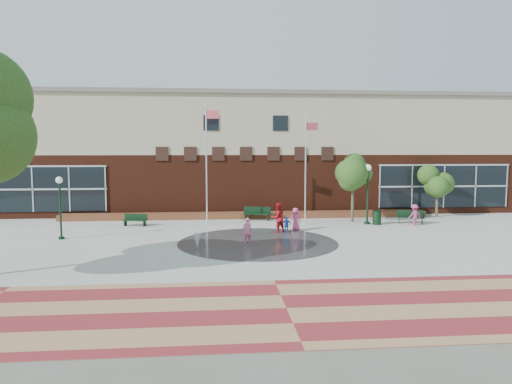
{
  "coord_description": "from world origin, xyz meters",
  "views": [
    {
      "loc": [
        -2.11,
        -20.58,
        4.93
      ],
      "look_at": [
        0.0,
        4.0,
        2.6
      ],
      "focal_mm": 32.0,
      "sensor_mm": 36.0,
      "label": 1
    }
  ],
  "objects": [
    {
      "name": "ground",
      "position": [
        0.0,
        0.0,
        0.0
      ],
      "size": [
        120.0,
        120.0,
        0.0
      ],
      "primitive_type": "plane",
      "color": "#666056",
      "rests_on": "ground"
    },
    {
      "name": "bench_mid",
      "position": [
        0.62,
        10.53,
        0.3
      ],
      "size": [
        1.94,
        0.98,
        0.94
      ],
      "rotation": [
        0.0,
        0.0,
        -0.26
      ],
      "color": "black",
      "rests_on": "ground"
    },
    {
      "name": "tree_small_right",
      "position": [
        13.78,
        11.0,
        2.63
      ],
      "size": [
        2.11,
        2.11,
        3.6
      ],
      "color": "#3F3527",
      "rests_on": "ground"
    },
    {
      "name": "adult_red",
      "position": [
        1.44,
        5.75,
        0.9
      ],
      "size": [
        1.08,
        0.98,
        1.79
      ],
      "primitive_type": "imported",
      "rotation": [
        0.0,
        0.0,
        3.57
      ],
      "color": "red",
      "rests_on": "ground"
    },
    {
      "name": "library_building",
      "position": [
        0.0,
        17.48,
        4.64
      ],
      "size": [
        44.4,
        10.4,
        9.2
      ],
      "color": "#4D1F12",
      "rests_on": "ground"
    },
    {
      "name": "flagpole_right",
      "position": [
        3.64,
        8.48,
        3.92
      ],
      "size": [
        0.86,
        0.16,
        7.02
      ],
      "rotation": [
        0.0,
        0.0,
        0.1
      ],
      "color": "silver",
      "rests_on": "ground"
    },
    {
      "name": "child_blue",
      "position": [
        1.94,
        5.62,
        0.49
      ],
      "size": [
        0.6,
        0.3,
        0.98
      ],
      "primitive_type": "imported",
      "rotation": [
        0.0,
        0.0,
        3.04
      ],
      "color": "#1C38AD",
      "rests_on": "ground"
    },
    {
      "name": "person_bench",
      "position": [
        10.56,
        7.52,
        0.69
      ],
      "size": [
        1.0,
        0.73,
        1.38
      ],
      "primitive_type": "imported",
      "rotation": [
        0.0,
        0.0,
        3.41
      ],
      "color": "#C33F80",
      "rests_on": "ground"
    },
    {
      "name": "lamp_left",
      "position": [
        -10.62,
        4.81,
        2.14
      ],
      "size": [
        0.36,
        0.36,
        3.44
      ],
      "color": "black",
      "rests_on": "ground"
    },
    {
      "name": "child_splash",
      "position": [
        -0.55,
        2.93,
        0.68
      ],
      "size": [
        0.54,
        0.4,
        1.35
      ],
      "primitive_type": "imported",
      "rotation": [
        0.0,
        0.0,
        3.31
      ],
      "color": "#E8628B",
      "rests_on": "ground"
    },
    {
      "name": "lamp_right",
      "position": [
        7.69,
        8.29,
        2.44
      ],
      "size": [
        0.42,
        0.42,
        3.93
      ],
      "color": "black",
      "rests_on": "ground"
    },
    {
      "name": "bench_right",
      "position": [
        10.63,
        8.27,
        0.28
      ],
      "size": [
        1.79,
        1.13,
        0.87
      ],
      "rotation": [
        0.0,
        0.0,
        -0.4
      ],
      "color": "black",
      "rests_on": "ground"
    },
    {
      "name": "water_jet_a",
      "position": [
        -3.11,
        1.72,
        0.0
      ],
      "size": [
        0.39,
        0.39,
        0.77
      ],
      "primitive_type": "cone",
      "rotation": [
        3.14,
        0.0,
        0.0
      ],
      "color": "white",
      "rests_on": "ground"
    },
    {
      "name": "flagpole_left",
      "position": [
        -2.74,
        8.87,
        4.34
      ],
      "size": [
        0.88,
        0.34,
        7.79
      ],
      "rotation": [
        0.0,
        0.0,
        -0.3
      ],
      "color": "silver",
      "rests_on": "ground"
    },
    {
      "name": "tree_mid",
      "position": [
        7.02,
        9.38,
        3.38
      ],
      "size": [
        2.75,
        2.75,
        4.64
      ],
      "color": "#3F3527",
      "rests_on": "ground"
    },
    {
      "name": "plaza_concrete",
      "position": [
        0.0,
        4.0,
        0.0
      ],
      "size": [
        46.0,
        18.0,
        0.01
      ],
      "primitive_type": "cube",
      "color": "#A8A8A0",
      "rests_on": "ground"
    },
    {
      "name": "bench_left",
      "position": [
        -7.37,
        8.85,
        0.25
      ],
      "size": [
        1.61,
        0.78,
        0.78
      ],
      "rotation": [
        0.0,
        0.0,
        -0.23
      ],
      "color": "black",
      "rests_on": "ground"
    },
    {
      "name": "trash_can",
      "position": [
        8.27,
        8.05,
        0.48
      ],
      "size": [
        0.58,
        0.58,
        0.95
      ],
      "color": "black",
      "rests_on": "ground"
    },
    {
      "name": "water_jet_b",
      "position": [
        -2.72,
        2.84,
        0.0
      ],
      "size": [
        0.2,
        0.2,
        0.45
      ],
      "primitive_type": "cone",
      "rotation": [
        3.14,
        0.0,
        0.0
      ],
      "color": "white",
      "rests_on": "ground"
    },
    {
      "name": "splash_pad",
      "position": [
        0.0,
        3.0,
        0.0
      ],
      "size": [
        8.4,
        8.4,
        0.01
      ],
      "primitive_type": "cylinder",
      "color": "#383A3D",
      "rests_on": "ground"
    },
    {
      "name": "paver_band",
      "position": [
        0.0,
        -7.0,
        0.0
      ],
      "size": [
        46.0,
        6.0,
        0.01
      ],
      "primitive_type": "cube",
      "color": "maroon",
      "rests_on": "ground"
    },
    {
      "name": "flower_bed",
      "position": [
        0.0,
        11.6,
        0.0
      ],
      "size": [
        26.0,
        1.2,
        0.4
      ],
      "primitive_type": "cube",
      "color": "maroon",
      "rests_on": "ground"
    },
    {
      "name": "adult_pink",
      "position": [
        2.61,
        6.42,
        0.7
      ],
      "size": [
        0.77,
        0.6,
        1.39
      ],
      "primitive_type": "imported",
      "rotation": [
        0.0,
        0.0,
        3.4
      ],
      "color": "#CA467E",
      "rests_on": "ground"
    }
  ]
}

